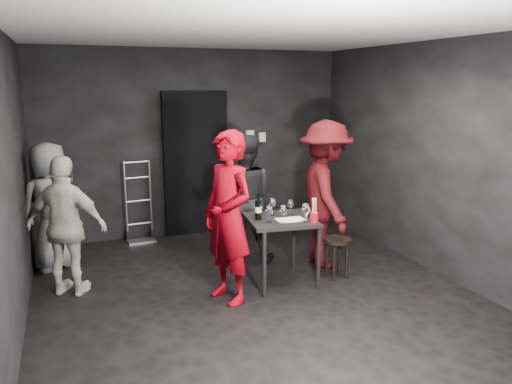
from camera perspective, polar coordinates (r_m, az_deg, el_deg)
name	(u,v)px	position (r m, az deg, el deg)	size (l,w,h in m)	color
floor	(255,294)	(5.46, -0.15, -11.60)	(4.50, 5.00, 0.02)	black
ceiling	(255,31)	(5.01, -0.17, 17.91)	(4.50, 5.00, 0.02)	silver
wall_back	(194,143)	(7.43, -7.05, 5.59)	(4.50, 0.04, 2.70)	black
wall_front	(414,242)	(2.92, 17.58, -5.52)	(4.50, 0.04, 2.70)	black
wall_left	(9,186)	(4.76, -26.36, 0.58)	(0.04, 5.00, 2.70)	black
wall_right	(434,158)	(6.21, 19.67, 3.63)	(0.04, 5.00, 2.70)	black
doorway	(196,164)	(7.41, -6.87, 3.24)	(0.95, 0.10, 2.10)	black
wallbox_upper	(250,134)	(7.61, -0.72, 6.61)	(0.12, 0.06, 0.12)	#B7B7B2
wallbox_lower	(262,137)	(7.69, 0.69, 6.29)	(0.10, 0.06, 0.14)	#B7B7B2
hand_truck	(140,226)	(7.33, -13.11, -3.81)	(0.39, 0.33, 1.15)	#B2B2B7
tasting_table	(280,227)	(5.57, 2.80, -3.97)	(0.72, 0.72, 0.75)	black
stool	(337,247)	(5.85, 9.27, -6.27)	(0.31, 0.31, 0.47)	black
server_red	(228,202)	(5.01, -3.19, -1.20)	(0.76, 0.50, 2.09)	#8C000C
woman_black	(244,194)	(6.21, -1.40, -0.27)	(0.83, 0.46, 1.71)	black
man_maroon	(326,181)	(6.04, 7.98, 1.31)	(1.38, 0.64, 2.14)	#37060A
bystander_cream	(67,227)	(5.59, -20.81, -3.71)	(0.88, 0.42, 1.49)	beige
bystander_grey	(51,204)	(6.44, -22.39, -1.33)	(0.78, 0.42, 1.59)	slate
tasting_mat	(291,220)	(5.48, 3.97, -3.17)	(0.31, 0.21, 0.00)	white
wine_glass_a	(269,213)	(5.34, 1.52, -2.46)	(0.08, 0.08, 0.20)	white
wine_glass_b	(259,210)	(5.45, 0.33, -2.02)	(0.08, 0.08, 0.22)	white
wine_glass_c	(273,206)	(5.63, 1.92, -1.62)	(0.08, 0.08, 0.21)	white
wine_glass_d	(283,214)	(5.32, 3.14, -2.48)	(0.08, 0.08, 0.21)	white
wine_glass_e	(305,212)	(5.39, 5.63, -2.28)	(0.08, 0.08, 0.22)	white
wine_glass_f	(290,207)	(5.66, 3.96, -1.70)	(0.07, 0.07, 0.19)	white
wine_bottle	(258,209)	(5.45, 0.25, -2.01)	(0.07, 0.07, 0.30)	black
breadstick_cup	(314,210)	(5.39, 6.67, -2.10)	(0.09, 0.09, 0.29)	#A20914
reserved_card	(308,212)	(5.61, 5.93, -2.32)	(0.08, 0.13, 0.10)	white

